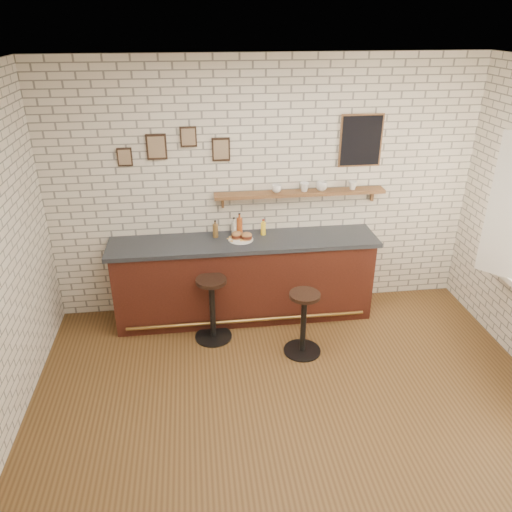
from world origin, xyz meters
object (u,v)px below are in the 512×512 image
Objects in this scene: shelf_cup_b at (304,187)px; sandwich_plate at (241,239)px; condiment_bottle_yellow at (263,228)px; bitters_bottle_brown at (215,230)px; bar_counter at (244,279)px; ciabatta_sandwich at (242,236)px; bar_stool_left at (212,307)px; shelf_cup_c at (322,186)px; shelf_cup_d at (353,185)px; bitters_bottle_white at (234,229)px; bar_stool_right at (304,321)px; bitters_bottle_amber at (240,227)px; shelf_cup_a at (277,189)px.

sandwich_plate is at bearing 114.88° from shelf_cup_b.
bitters_bottle_brown is at bearing 180.00° from condiment_bottle_yellow.
bar_counter is 0.56m from ciabatta_sandwich.
shelf_cup_c reaches higher than bar_stool_left.
shelf_cup_d reaches higher than bitters_bottle_brown.
bitters_bottle_brown is at bearing 157.38° from bar_counter.
ciabatta_sandwich is 1.12× the size of bitters_bottle_white.
shelf_cup_b reaches higher than bar_stool_left.
bar_stool_right is (0.86, -0.95, -0.70)m from bitters_bottle_brown.
bitters_bottle_brown is (-0.29, 0.12, 0.03)m from ciabatta_sandwich.
sandwich_plate is at bearing 162.74° from bar_counter.
shelf_cup_d is at bearing 2.95° from bitters_bottle_amber.
shelf_cup_d reaches higher than bar_stool_right.
shelf_cup_d is (1.34, 0.07, 0.42)m from bitters_bottle_amber.
bar_counter is 13.43× the size of bitters_bottle_white.
bitters_bottle_white is at bearing 117.97° from sandwich_plate.
bitters_bottle_white reaches higher than bar_counter.
bar_stool_right is at bearing -55.56° from ciabatta_sandwich.
shelf_cup_b is 0.58m from shelf_cup_d.
shelf_cup_a reaches higher than ciabatta_sandwich.
bar_counter is 0.63m from bitters_bottle_amber.
ciabatta_sandwich is 1.09m from shelf_cup_c.
shelf_cup_a is (0.81, 0.63, 1.14)m from bar_stool_left.
ciabatta_sandwich is 2.34× the size of shelf_cup_b.
sandwich_plate is 2.12× the size of shelf_cup_c.
bar_stool_left is at bearing -131.11° from ciabatta_sandwich.
condiment_bottle_yellow is 1.45× the size of shelf_cup_c.
bar_stool_left is at bearing -123.61° from bitters_bottle_amber.
bitters_bottle_amber is 1.47× the size of condiment_bottle_yellow.
bar_stool_right is (0.30, -0.95, -0.70)m from condiment_bottle_yellow.
shelf_cup_d is at bearing 20.17° from bar_stool_left.
ciabatta_sandwich is 1.35× the size of condiment_bottle_yellow.
bar_stool_left is at bearing -130.28° from sandwich_plate.
bitters_bottle_brown is (-0.28, 0.12, 0.08)m from sandwich_plate.
bar_counter is at bearing -53.21° from bitters_bottle_white.
ciabatta_sandwich is at bearing -84.81° from bitters_bottle_amber.
condiment_bottle_yellow is (0.28, 0.12, 0.07)m from sandwich_plate.
bitters_bottle_amber is 0.38× the size of bar_stool_right.
shelf_cup_c is at bearing 11.23° from ciabatta_sandwich.
shelf_cup_b reaches higher than bitters_bottle_white.
shelf_cup_c is (1.03, 0.07, 0.45)m from bitters_bottle_white.
shelf_cup_a is at bearing 100.93° from shelf_cup_b.
shelf_cup_b reaches higher than bar_counter.
shelf_cup_a is (0.44, 0.19, 0.53)m from sandwich_plate.
ciabatta_sandwich is 0.15m from bitters_bottle_white.
shelf_cup_c is (0.69, 0.07, 0.46)m from condiment_bottle_yellow.
condiment_bottle_yellow is (0.56, -0.00, -0.00)m from bitters_bottle_brown.
condiment_bottle_yellow is at bearing 107.62° from bar_stool_right.
shelf_cup_d reaches higher than bitters_bottle_white.
sandwich_plate is 2.54× the size of shelf_cup_b.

